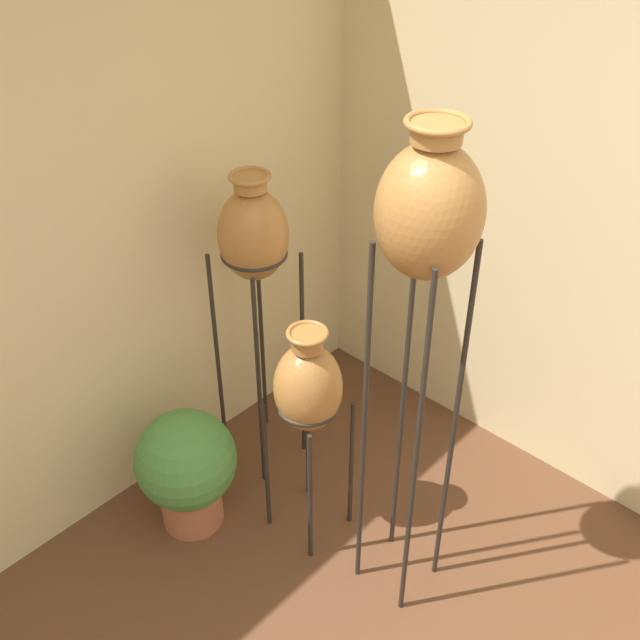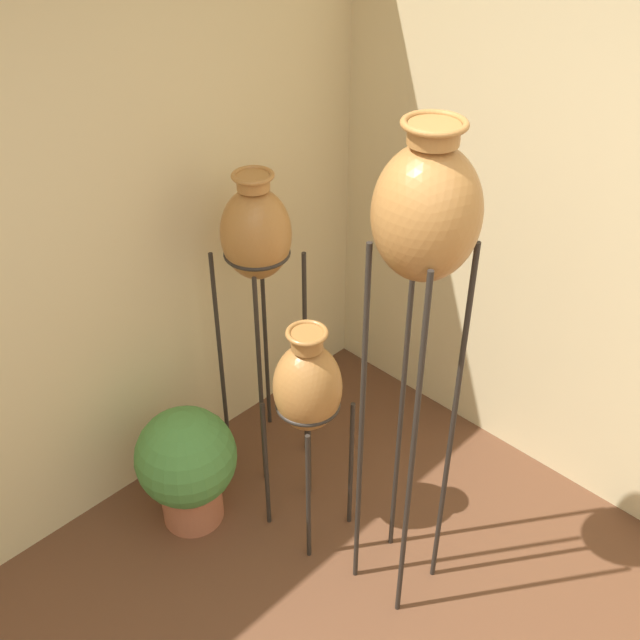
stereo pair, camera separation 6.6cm
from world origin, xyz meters
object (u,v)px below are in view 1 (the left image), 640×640
at_px(vase_stand_tall, 428,223).
at_px(potted_plant, 187,467).
at_px(vase_stand_medium, 253,240).
at_px(vase_stand_short, 308,389).

distance_m(vase_stand_tall, potted_plant, 1.64).
height_order(vase_stand_medium, potted_plant, vase_stand_medium).
bearing_deg(potted_plant, vase_stand_short, -49.27).
height_order(vase_stand_tall, vase_stand_short, vase_stand_tall).
bearing_deg(vase_stand_medium, vase_stand_short, -110.68).
bearing_deg(vase_stand_short, vase_stand_tall, -83.33).
distance_m(vase_stand_tall, vase_stand_medium, 1.06).
height_order(vase_stand_short, potted_plant, vase_stand_short).
bearing_deg(vase_stand_tall, potted_plant, 114.95).
height_order(vase_stand_medium, vase_stand_short, vase_stand_medium).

